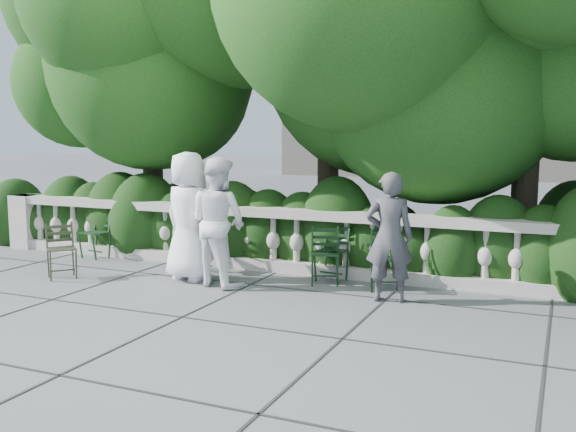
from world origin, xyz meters
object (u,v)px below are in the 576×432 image
at_px(chair_d, 385,293).
at_px(chair_a, 197,273).
at_px(person_woman_grey, 389,237).
at_px(chair_b, 89,259).
at_px(chair_c, 327,283).
at_px(chair_weathered, 64,280).
at_px(person_businessman, 188,216).
at_px(chair_e, 325,287).
at_px(person_casual_man, 218,222).

bearing_deg(chair_d, chair_a, 162.09).
bearing_deg(person_woman_grey, chair_b, -22.99).
distance_m(chair_b, chair_c, 4.37).
relative_size(chair_c, chair_d, 1.00).
distance_m(chair_a, chair_d, 3.00).
distance_m(chair_a, chair_weathered, 1.97).
bearing_deg(chair_c, person_businessman, -155.58).
relative_size(chair_b, person_businessman, 0.44).
height_order(chair_b, chair_weathered, same).
height_order(chair_c, chair_e, same).
bearing_deg(chair_e, person_casual_man, 179.63).
distance_m(chair_b, chair_weathered, 1.57).
bearing_deg(chair_e, person_businessman, 170.90).
bearing_deg(chair_e, chair_b, 156.79).
xyz_separation_m(chair_b, person_woman_grey, (5.45, -0.61, 0.84)).
height_order(chair_b, person_businessman, person_businessman).
bearing_deg(person_casual_man, person_woman_grey, -161.29).
xyz_separation_m(chair_c, person_woman_grey, (1.08, -0.63, 0.84)).
bearing_deg(chair_c, chair_a, -167.65).
bearing_deg(person_businessman, chair_d, -156.04).
bearing_deg(chair_d, chair_c, 147.99).
relative_size(chair_a, person_casual_man, 0.46).
xyz_separation_m(chair_b, chair_c, (4.37, 0.02, 0.00)).
relative_size(chair_b, person_woman_grey, 0.50).
bearing_deg(chair_a, chair_e, 19.03).
height_order(chair_c, chair_d, same).
height_order(person_businessman, person_woman_grey, person_businessman).
bearing_deg(chair_b, person_woman_grey, 3.54).
bearing_deg(person_casual_man, chair_a, -21.85).
relative_size(chair_a, chair_b, 1.00).
distance_m(person_businessman, person_casual_man, 0.58).
relative_size(chair_weathered, person_casual_man, 0.46).
height_order(chair_e, person_businessman, person_businessman).
bearing_deg(chair_d, person_woman_grey, -86.70).
xyz_separation_m(chair_c, chair_weathered, (-3.63, -1.41, 0.00)).
bearing_deg(chair_d, chair_weathered, 176.93).
bearing_deg(person_businessman, person_woman_grey, -163.66).
distance_m(chair_c, chair_e, 0.24).
bearing_deg(chair_b, chair_c, 10.20).
xyz_separation_m(chair_a, person_woman_grey, (3.15, -0.42, 0.84)).
bearing_deg(chair_b, chair_d, 7.50).
distance_m(person_businessman, person_woman_grey, 3.03).
bearing_deg(person_casual_man, chair_b, 2.14).
distance_m(chair_a, chair_c, 2.08).
height_order(chair_a, chair_weathered, same).
relative_size(chair_d, chair_weathered, 1.00).
relative_size(chair_a, chair_e, 1.00).
bearing_deg(chair_e, chair_a, 159.13).
distance_m(chair_a, chair_e, 2.12).
relative_size(chair_d, person_woman_grey, 0.50).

